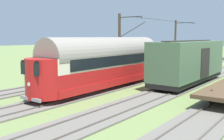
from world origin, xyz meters
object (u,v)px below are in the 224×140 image
object	(u,v)px
boxcar_far_siding	(189,61)
catenary_pole_mid_near	(120,44)
vintage_streetcar	(106,62)
spare_tie_stack	(68,73)
catenary_pole_foreground	(176,42)

from	to	relation	value
boxcar_far_siding	catenary_pole_mid_near	world-z (taller)	catenary_pole_mid_near
vintage_streetcar	spare_tie_stack	world-z (taller)	vintage_streetcar
vintage_streetcar	catenary_pole_mid_near	bearing A→B (deg)	-65.52
boxcar_far_siding	catenary_pole_foreground	world-z (taller)	catenary_pole_foreground
spare_tie_stack	catenary_pole_foreground	bearing A→B (deg)	-108.76
boxcar_far_siding	catenary_pole_foreground	distance (m)	15.84
catenary_pole_foreground	spare_tie_stack	size ratio (longest dim) A/B	2.81
catenary_pole_mid_near	spare_tie_stack	world-z (taller)	catenary_pole_mid_near
vintage_streetcar	spare_tie_stack	xyz separation A→B (m)	(8.22, -3.52, -1.98)
vintage_streetcar	catenary_pole_foreground	size ratio (longest dim) A/B	2.30
spare_tie_stack	boxcar_far_siding	bearing A→B (deg)	-168.66
vintage_streetcar	boxcar_far_siding	world-z (taller)	vintage_streetcar
vintage_streetcar	boxcar_far_siding	bearing A→B (deg)	-127.94
boxcar_far_siding	spare_tie_stack	world-z (taller)	boxcar_far_siding
boxcar_far_siding	spare_tie_stack	size ratio (longest dim) A/B	4.70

